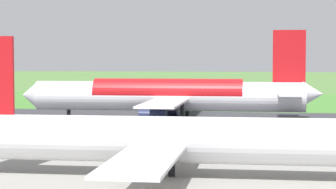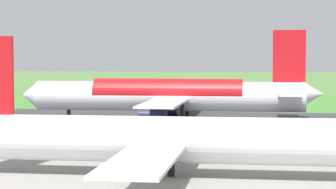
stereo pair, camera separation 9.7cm
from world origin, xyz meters
name	(u,v)px [view 2 (the right image)]	position (x,y,z in m)	size (l,w,h in m)	color
ground_plane	(214,120)	(0.00, 0.00, 0.00)	(800.00, 800.00, 0.00)	#547F3D
runway_asphalt	(214,120)	(0.00, 0.00, 0.03)	(600.00, 36.52, 0.06)	#38383D
grass_verge_foreground	(233,103)	(0.00, -45.03, 0.02)	(600.00, 80.00, 0.04)	#478534
airliner_main	(170,95)	(7.83, -0.01, 4.35)	(54.08, 44.18, 15.88)	white
airliner_parked_mid	(168,139)	(-1.47, 54.62, 3.57)	(44.69, 36.51, 13.06)	white
no_stopping_sign	(287,98)	(-12.85, -40.42, 1.69)	(0.60, 0.10, 2.87)	slate
traffic_cone_orange	(272,103)	(-9.38, -42.51, 0.28)	(0.40, 0.40, 0.55)	orange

